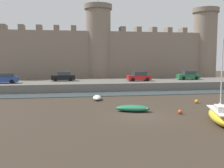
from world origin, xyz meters
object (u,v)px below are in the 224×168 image
at_px(mooring_buoy_near_shore, 180,112).
at_px(car_quay_centre_west, 188,75).
at_px(sailboat_midflat_centre, 221,116).
at_px(rowboat_near_channel_left, 97,97).
at_px(mooring_buoy_near_channel, 197,101).
at_px(car_quay_east, 5,78).
at_px(car_quay_centre_east, 63,77).
at_px(car_quay_west, 139,77).
at_px(rowboat_near_channel_right, 133,108).

relative_size(mooring_buoy_near_shore, car_quay_centre_west, 0.10).
height_order(sailboat_midflat_centre, car_quay_centre_west, sailboat_midflat_centre).
relative_size(rowboat_near_channel_left, mooring_buoy_near_channel, 6.47).
bearing_deg(car_quay_east, sailboat_midflat_centre, -47.94).
bearing_deg(car_quay_centre_east, car_quay_west, -9.61).
distance_m(mooring_buoy_near_shore, car_quay_centre_west, 25.71).
distance_m(rowboat_near_channel_right, car_quay_centre_east, 22.86).
xyz_separation_m(rowboat_near_channel_right, car_quay_centre_east, (-7.14, 21.64, 1.79)).
bearing_deg(car_quay_east, mooring_buoy_near_shore, -45.23).
relative_size(rowboat_near_channel_right, car_quay_centre_west, 0.89).
relative_size(mooring_buoy_near_shore, car_quay_west, 0.10).
relative_size(rowboat_near_channel_left, sailboat_midflat_centre, 0.43).
bearing_deg(car_quay_east, rowboat_near_channel_right, -49.00).
xyz_separation_m(mooring_buoy_near_channel, car_quay_east, (-24.96, 15.25, 1.91)).
bearing_deg(mooring_buoy_near_shore, rowboat_near_channel_right, 155.69).
bearing_deg(sailboat_midflat_centre, rowboat_near_channel_left, 121.63).
bearing_deg(car_quay_west, car_quay_centre_east, 170.39).
xyz_separation_m(rowboat_near_channel_left, rowboat_near_channel_right, (2.70, -8.11, 0.05)).
xyz_separation_m(car_quay_centre_west, car_quay_east, (-32.26, -2.13, 0.00)).
xyz_separation_m(rowboat_near_channel_left, sailboat_midflat_centre, (8.60, -13.97, 0.35)).
distance_m(rowboat_near_channel_right, car_quay_west, 20.40).
relative_size(rowboat_near_channel_left, car_quay_west, 0.72).
distance_m(mooring_buoy_near_shore, mooring_buoy_near_channel, 7.02).
bearing_deg(sailboat_midflat_centre, rowboat_near_channel_right, 135.22).
distance_m(sailboat_midflat_centre, car_quay_west, 25.32).
bearing_deg(car_quay_centre_west, sailboat_midflat_centre, -110.59).
distance_m(mooring_buoy_near_channel, car_quay_centre_west, 18.94).
xyz_separation_m(mooring_buoy_near_shore, car_quay_centre_west, (11.78, 22.77, 1.92)).
distance_m(car_quay_centre_west, car_quay_east, 32.33).
height_order(mooring_buoy_near_channel, car_quay_centre_east, car_quay_centre_east).
distance_m(rowboat_near_channel_right, mooring_buoy_near_channel, 9.35).
relative_size(mooring_buoy_near_channel, car_quay_east, 0.11).
xyz_separation_m(rowboat_near_channel_right, car_quay_centre_west, (15.95, 20.89, 1.79)).
height_order(rowboat_near_channel_left, car_quay_centre_east, car_quay_centre_east).
height_order(mooring_buoy_near_shore, car_quay_centre_east, car_quay_centre_east).
bearing_deg(mooring_buoy_near_channel, sailboat_midflat_centre, -106.40).
bearing_deg(car_quay_west, sailboat_midflat_centre, -90.21).
distance_m(mooring_buoy_near_channel, car_quay_west, 16.24).
height_order(rowboat_near_channel_right, car_quay_west, car_quay_west).
height_order(rowboat_near_channel_right, car_quay_centre_west, car_quay_centre_west).
distance_m(sailboat_midflat_centre, car_quay_centre_east, 30.47).
relative_size(sailboat_midflat_centre, car_quay_east, 1.67).
relative_size(car_quay_centre_west, car_quay_west, 1.00).
relative_size(rowboat_near_channel_right, car_quay_east, 0.89).
height_order(rowboat_near_channel_left, mooring_buoy_near_channel, rowboat_near_channel_left).
xyz_separation_m(sailboat_midflat_centre, car_quay_west, (0.09, 25.28, 1.49)).
bearing_deg(car_quay_centre_west, car_quay_west, -171.60).
distance_m(car_quay_centre_east, car_quay_west, 13.33).
relative_size(sailboat_midflat_centre, car_quay_centre_west, 1.67).
xyz_separation_m(sailboat_midflat_centre, car_quay_centre_east, (-13.04, 27.50, 1.49)).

